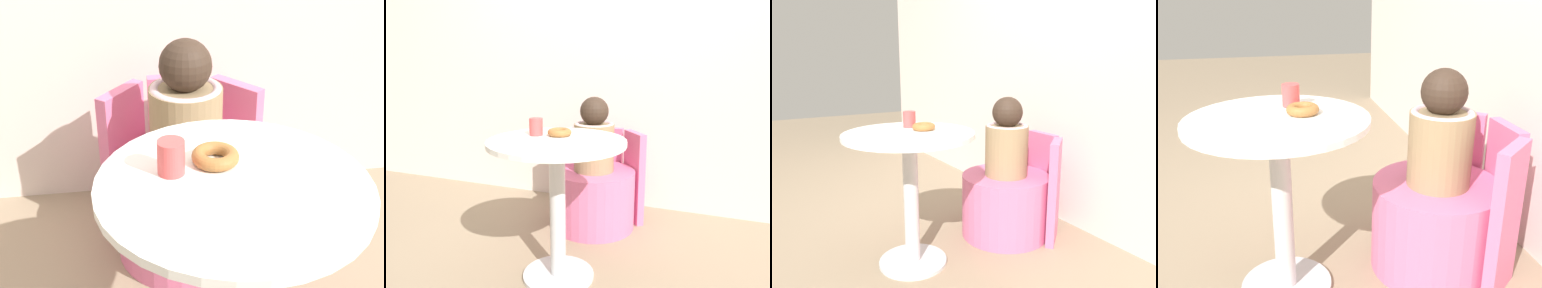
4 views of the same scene
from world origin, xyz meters
The scene contains 8 objects.
ground_plane centered at (0.00, 0.00, 0.00)m, with size 12.00×12.00×0.00m, color gray.
back_wall centered at (0.00, 1.13, 1.20)m, with size 6.00×0.06×2.40m.
round_table centered at (-0.02, -0.03, 0.54)m, with size 0.68×0.68×0.74m.
tub_chair centered at (-0.05, 0.63, 0.20)m, with size 0.55×0.55×0.40m.
booth_backrest centered at (-0.05, 0.86, 0.32)m, with size 0.65×0.24×0.64m.
child_figure centered at (-0.05, 0.63, 0.62)m, with size 0.26×0.26×0.49m.
donut centered at (-0.05, 0.07, 0.76)m, with size 0.12×0.12×0.04m.
cup centered at (-0.16, 0.04, 0.78)m, with size 0.07×0.07×0.09m.
Camera 2 is at (0.72, -1.65, 1.12)m, focal length 35.00 mm.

